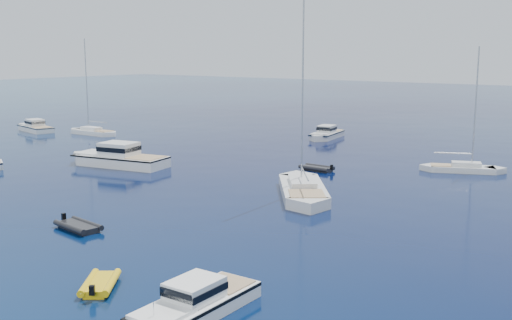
% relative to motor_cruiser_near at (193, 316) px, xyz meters
% --- Properties ---
extents(motor_cruiser_near, '(2.58, 7.78, 2.03)m').
position_rel_motor_cruiser_near_xyz_m(motor_cruiser_near, '(0.00, 0.00, 0.00)').
color(motor_cruiser_near, white).
rests_on(motor_cruiser_near, ground).
extents(motor_cruiser_centre, '(11.86, 5.68, 2.99)m').
position_rel_motor_cruiser_near_xyz_m(motor_cruiser_centre, '(-29.80, 21.61, 0.00)').
color(motor_cruiser_centre, white).
rests_on(motor_cruiser_centre, ground).
extents(motor_cruiser_far_l, '(8.75, 4.21, 2.21)m').
position_rel_motor_cruiser_near_xyz_m(motor_cruiser_far_l, '(-59.87, 32.47, 0.00)').
color(motor_cruiser_far_l, white).
rests_on(motor_cruiser_far_l, ground).
extents(motor_cruiser_horizon, '(3.85, 8.51, 2.15)m').
position_rel_motor_cruiser_near_xyz_m(motor_cruiser_horizon, '(-23.15, 50.86, 0.00)').
color(motor_cruiser_horizon, silver).
rests_on(motor_cruiser_horizon, ground).
extents(sailboat_mid_r, '(10.30, 11.97, 18.52)m').
position_rel_motor_cruiser_near_xyz_m(sailboat_mid_r, '(-8.29, 21.81, 0.00)').
color(sailboat_mid_r, silver).
rests_on(sailboat_mid_r, ground).
extents(sailboat_centre, '(8.36, 5.24, 12.05)m').
position_rel_motor_cruiser_near_xyz_m(sailboat_centre, '(-1.42, 38.89, 0.00)').
color(sailboat_centre, silver).
rests_on(sailboat_centre, ground).
extents(sailboat_far_l, '(9.15, 2.69, 13.33)m').
position_rel_motor_cruiser_near_xyz_m(sailboat_far_l, '(-50.50, 35.20, 0.00)').
color(sailboat_far_l, white).
rests_on(sailboat_far_l, ground).
extents(tender_yellow, '(3.27, 3.50, 0.95)m').
position_rel_motor_cruiser_near_xyz_m(tender_yellow, '(-5.68, -0.30, 0.00)').
color(tender_yellow, yellow).
rests_on(tender_yellow, ground).
extents(tender_grey_near, '(3.75, 2.35, 0.95)m').
position_rel_motor_cruiser_near_xyz_m(tender_grey_near, '(-14.64, 5.29, 0.00)').
color(tender_grey_near, black).
rests_on(tender_grey_near, ground).
extents(tender_grey_far, '(3.38, 1.95, 0.95)m').
position_rel_motor_cruiser_near_xyz_m(tender_grey_far, '(-12.76, 31.28, 0.00)').
color(tender_grey_far, black).
rests_on(tender_grey_far, ground).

